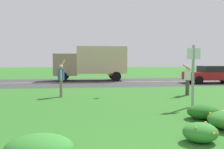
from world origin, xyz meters
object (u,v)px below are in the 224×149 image
at_px(sign_post_near_path, 193,69).
at_px(person_catcher_white_shirt, 187,77).
at_px(person_thrower_blue_shirt, 61,77).
at_px(frisbee_red, 110,75).
at_px(car_red_center_left, 212,74).
at_px(box_truck_tan, 92,62).

xyz_separation_m(sign_post_near_path, person_catcher_white_shirt, (1.21, 3.24, -0.55)).
height_order(sign_post_near_path, person_catcher_white_shirt, sign_post_near_path).
bearing_deg(person_thrower_blue_shirt, frisbee_red, -4.66).
bearing_deg(person_thrower_blue_shirt, person_catcher_white_shirt, -1.32).
bearing_deg(frisbee_red, person_thrower_blue_shirt, 175.34).
relative_size(person_catcher_white_shirt, car_red_center_left, 0.38).
bearing_deg(car_red_center_left, sign_post_near_path, -122.63).
bearing_deg(person_catcher_white_shirt, car_red_center_left, 52.43).
bearing_deg(person_thrower_blue_shirt, car_red_center_left, 28.63).
bearing_deg(sign_post_near_path, person_thrower_blue_shirt, 148.70).
xyz_separation_m(sign_post_near_path, person_thrower_blue_shirt, (-5.58, 3.39, -0.51)).
bearing_deg(person_thrower_blue_shirt, sign_post_near_path, -31.30).
height_order(person_catcher_white_shirt, car_red_center_left, person_catcher_white_shirt).
distance_m(sign_post_near_path, person_thrower_blue_shirt, 6.55).
distance_m(frisbee_red, box_truck_tan, 10.59).
distance_m(person_catcher_white_shirt, frisbee_red, 4.28).
bearing_deg(frisbee_red, car_red_center_left, 35.52).
xyz_separation_m(person_catcher_white_shirt, car_red_center_left, (5.13, 6.66, -0.24)).
bearing_deg(sign_post_near_path, frisbee_red, 133.87).
bearing_deg(sign_post_near_path, car_red_center_left, 57.37).
bearing_deg(person_catcher_white_shirt, sign_post_near_path, -110.54).
relative_size(frisbee_red, car_red_center_left, 0.06).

